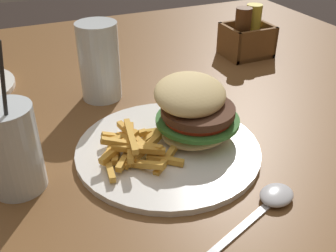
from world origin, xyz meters
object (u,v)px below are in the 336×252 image
Objects in this scene: juice_glass at (13,152)px; condiment_caddy at (247,37)px; beer_glass at (100,63)px; spoon at (273,198)px; meal_plate_near at (181,127)px.

condiment_caddy is (0.57, 0.30, -0.01)m from juice_glass.
beer_glass reaches higher than spoon.
spoon is 0.54m from condiment_caddy.
juice_glass reaches higher than meal_plate_near.
beer_glass is at bearing -168.90° from condiment_caddy.
juice_glass is 0.64m from condiment_caddy.
beer_glass is 0.41m from spoon.
meal_plate_near is at bearing 87.18° from spoon.
juice_glass is 1.80× the size of condiment_caddy.
beer_glass is at bearing 107.47° from meal_plate_near.
condiment_caddy is at bearing 27.44° from juice_glass.
beer_glass is (-0.07, 0.22, 0.04)m from meal_plate_near.
beer_glass is at bearing 87.13° from spoon.
juice_glass reaches higher than beer_glass.
condiment_caddy reaches higher than meal_plate_near.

